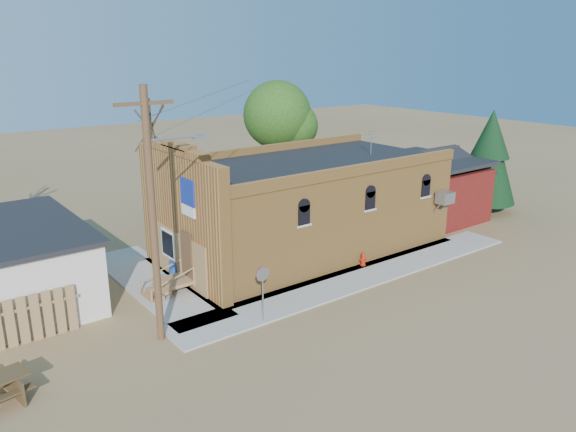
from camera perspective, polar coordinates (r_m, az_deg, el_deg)
ground at (r=24.49m, az=6.33°, el=-7.74°), size 120.00×120.00×0.00m
sidewalk_south at (r=26.03m, az=7.39°, el=-6.16°), size 19.00×2.20×0.08m
sidewalk_west at (r=25.92m, az=-13.40°, el=-6.60°), size 2.60×10.00×0.08m
brick_bar at (r=28.61m, az=1.34°, el=0.98°), size 16.40×7.97×6.30m
red_shed at (r=35.42m, az=13.95°, el=3.46°), size 5.40×6.40×4.30m
wood_fence at (r=22.04m, az=-26.90°, el=-9.89°), size 5.20×0.10×1.80m
utility_pole at (r=19.49m, az=-13.48°, el=0.39°), size 3.12×0.26×9.00m
tree_bare_near at (r=31.89m, az=-13.88°, el=8.79°), size 2.80×2.80×7.65m
tree_leafy at (r=36.78m, az=-1.09°, el=10.22°), size 4.40×4.40×8.15m
evergreen_tree at (r=37.47m, az=19.79°, el=5.92°), size 3.60×3.60×6.50m
fire_hydrant at (r=27.16m, az=7.64°, el=-4.37°), size 0.37×0.36×0.64m
stop_sign at (r=21.13m, az=-2.60°, el=-6.43°), size 0.61×0.07×2.24m
trash_barrel at (r=26.13m, az=-11.45°, el=-5.29°), size 0.55×0.55×0.75m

